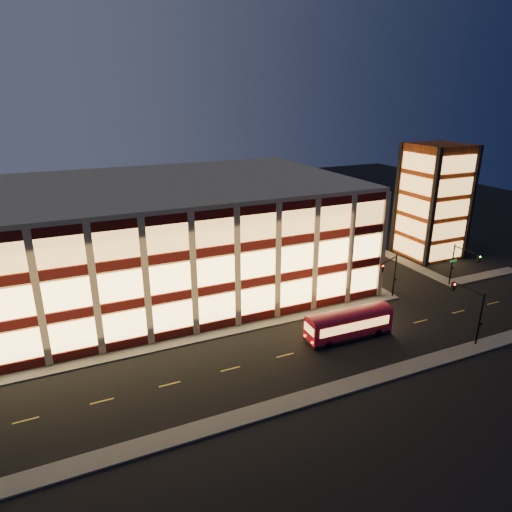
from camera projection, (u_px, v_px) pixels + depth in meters
name	position (u px, v px, depth m)	size (l,w,h in m)	color
ground	(228.00, 337.00, 50.26)	(200.00, 200.00, 0.00)	black
sidewalk_office_south	(199.00, 337.00, 49.93)	(54.00, 2.00, 0.15)	#514F4C
sidewalk_office_east	(323.00, 259.00, 73.73)	(2.00, 30.00, 0.15)	#514F4C
sidewalk_tower_south	(481.00, 276.00, 66.57)	(14.00, 2.00, 0.15)	#514F4C
sidewalk_tower_west	(378.00, 250.00, 77.98)	(2.00, 30.00, 0.15)	#514F4C
sidewalk_near	(282.00, 405.00, 39.07)	(100.00, 2.00, 0.15)	#514F4C
office_building	(161.00, 236.00, 61.21)	(50.45, 30.45, 14.50)	tan
stair_tower	(433.00, 201.00, 72.95)	(8.60, 8.60, 18.00)	#8C3814
traffic_signal_far	(390.00, 271.00, 57.67)	(3.79, 1.87, 6.00)	black
traffic_signal_right	(461.00, 260.00, 61.30)	(1.20, 4.37, 6.00)	black
traffic_signal_near	(470.00, 304.00, 48.49)	(0.32, 4.45, 6.00)	black
trolley_bus	(349.00, 322.00, 49.48)	(9.88, 2.80, 3.33)	maroon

